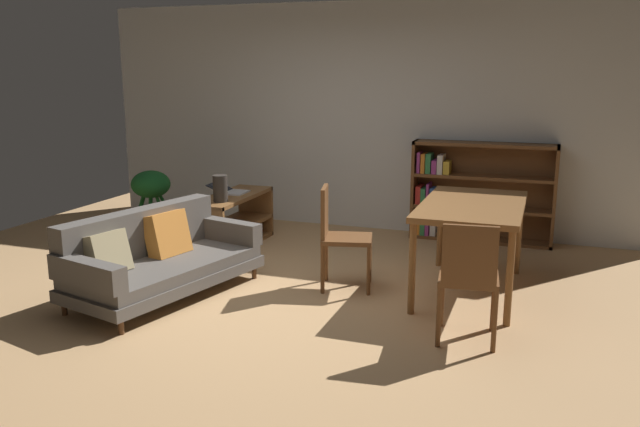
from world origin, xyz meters
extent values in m
plane|color=tan|center=(0.00, 0.00, 0.00)|extent=(8.16, 8.16, 0.00)
cube|color=silver|center=(0.00, 2.70, 1.35)|extent=(6.80, 0.10, 2.70)
cylinder|color=#56351E|center=(-0.40, 0.39, 0.06)|extent=(0.04, 0.04, 0.12)
cylinder|color=#56351E|center=(-0.77, -1.11, 0.06)|extent=(0.04, 0.04, 0.12)
cylinder|color=#56351E|center=(-1.06, 0.56, 0.06)|extent=(0.04, 0.04, 0.12)
cylinder|color=#56351E|center=(-1.44, -0.95, 0.06)|extent=(0.04, 0.04, 0.12)
cube|color=#56514C|center=(-0.92, -0.28, 0.17)|extent=(1.19, 1.86, 0.10)
cube|color=#56514C|center=(-0.92, -0.28, 0.27)|extent=(1.14, 1.78, 0.10)
cube|color=#56514C|center=(-1.22, -0.20, 0.52)|extent=(0.57, 1.64, 0.41)
cube|color=#56514C|center=(-0.73, 0.49, 0.42)|extent=(0.78, 0.32, 0.20)
cube|color=#56514C|center=(-1.11, -1.04, 0.42)|extent=(0.78, 0.32, 0.20)
cube|color=tan|center=(-1.18, -0.70, 0.47)|extent=(0.30, 0.39, 0.37)
cube|color=orange|center=(-1.02, -0.08, 0.49)|extent=(0.33, 0.43, 0.41)
cube|color=brown|center=(-1.10, 1.93, 0.29)|extent=(0.43, 0.04, 0.58)
cube|color=brown|center=(-1.10, 0.73, 0.29)|extent=(0.43, 0.04, 0.58)
cube|color=brown|center=(-1.10, 1.33, 0.24)|extent=(0.43, 1.20, 0.04)
cube|color=brown|center=(-1.10, 1.33, 0.56)|extent=(0.43, 1.24, 0.04)
cube|color=brown|center=(-1.10, 1.33, 0.02)|extent=(0.43, 1.20, 0.04)
cube|color=silver|center=(-1.10, 1.44, 0.59)|extent=(0.23, 0.30, 0.02)
cube|color=black|center=(-1.31, 1.43, 0.63)|extent=(0.20, 0.29, 0.09)
cylinder|color=#2D2823|center=(-1.05, 0.97, 0.72)|extent=(0.15, 0.15, 0.28)
cylinder|color=slate|center=(-1.05, 0.97, 0.77)|extent=(0.08, 0.08, 0.01)
cylinder|color=#333338|center=(-2.18, 1.40, 0.10)|extent=(0.26, 0.26, 0.21)
cylinder|color=#195623|center=(-2.11, 1.41, 0.44)|extent=(0.19, 0.06, 0.48)
cylinder|color=#195623|center=(-2.13, 1.52, 0.44)|extent=(0.15, 0.26, 0.49)
cylinder|color=#195623|center=(-2.23, 1.46, 0.41)|extent=(0.13, 0.15, 0.42)
cylinder|color=#195623|center=(-2.27, 1.37, 0.48)|extent=(0.21, 0.12, 0.55)
cylinder|color=#195623|center=(-2.16, 1.35, 0.40)|extent=(0.08, 0.15, 0.41)
ellipsoid|color=#195623|center=(-2.18, 1.40, 0.62)|extent=(0.45, 0.45, 0.31)
cylinder|color=brown|center=(1.17, 1.38, 0.38)|extent=(0.06, 0.06, 0.75)
cylinder|color=brown|center=(1.17, 0.02, 0.38)|extent=(0.06, 0.06, 0.75)
cylinder|color=brown|center=(1.91, 1.38, 0.38)|extent=(0.06, 0.06, 0.75)
cylinder|color=brown|center=(1.91, 0.02, 0.38)|extent=(0.06, 0.06, 0.75)
cube|color=brown|center=(1.54, 0.70, 0.78)|extent=(0.84, 1.46, 0.05)
cylinder|color=brown|center=(0.65, 0.66, 0.22)|extent=(0.04, 0.04, 0.43)
cylinder|color=brown|center=(0.73, 0.32, 0.22)|extent=(0.04, 0.04, 0.43)
cylinder|color=brown|center=(0.26, 0.56, 0.22)|extent=(0.04, 0.04, 0.43)
cylinder|color=brown|center=(0.34, 0.23, 0.22)|extent=(0.04, 0.04, 0.43)
cube|color=brown|center=(0.49, 0.44, 0.45)|extent=(0.52, 0.48, 0.04)
cube|color=brown|center=(0.30, 0.39, 0.70)|extent=(0.12, 0.34, 0.45)
cylinder|color=brown|center=(1.44, -0.16, 0.22)|extent=(0.04, 0.04, 0.45)
cylinder|color=brown|center=(1.81, -0.12, 0.22)|extent=(0.04, 0.04, 0.45)
cylinder|color=brown|center=(1.48, -0.54, 0.22)|extent=(0.04, 0.04, 0.45)
cylinder|color=brown|center=(1.85, -0.50, 0.22)|extent=(0.04, 0.04, 0.45)
cube|color=brown|center=(1.64, -0.33, 0.47)|extent=(0.46, 0.46, 0.04)
cube|color=brown|center=(1.66, -0.52, 0.69)|extent=(0.38, 0.07, 0.41)
cube|color=brown|center=(0.68, 2.49, 0.56)|extent=(0.04, 0.31, 1.12)
cube|color=brown|center=(2.22, 2.49, 0.56)|extent=(0.04, 0.31, 1.12)
cube|color=brown|center=(1.45, 2.49, 1.10)|extent=(1.58, 0.31, 0.04)
cube|color=brown|center=(1.45, 2.49, 0.02)|extent=(1.58, 0.31, 0.04)
cube|color=brown|center=(1.45, 2.62, 0.56)|extent=(1.54, 0.04, 1.12)
cube|color=brown|center=(1.45, 2.49, 0.38)|extent=(1.54, 0.30, 0.04)
cube|color=brown|center=(1.45, 2.49, 0.74)|extent=(1.54, 0.30, 0.04)
cube|color=orange|center=(0.75, 2.46, 0.11)|extent=(0.06, 0.22, 0.14)
cube|color=#337F47|center=(0.81, 2.47, 0.12)|extent=(0.06, 0.24, 0.18)
cube|color=#993884|center=(0.86, 2.47, 0.11)|extent=(0.04, 0.26, 0.15)
cube|color=silver|center=(0.93, 2.46, 0.13)|extent=(0.06, 0.19, 0.19)
cube|color=red|center=(0.75, 2.47, 0.50)|extent=(0.06, 0.25, 0.20)
cube|color=#337F47|center=(0.80, 2.47, 0.49)|extent=(0.05, 0.25, 0.18)
cube|color=#993884|center=(0.85, 2.47, 0.52)|extent=(0.03, 0.23, 0.24)
cube|color=#2D5199|center=(0.91, 2.46, 0.49)|extent=(0.07, 0.19, 0.19)
cube|color=#993884|center=(0.73, 2.46, 0.88)|extent=(0.03, 0.19, 0.24)
cube|color=orange|center=(0.79, 2.46, 0.87)|extent=(0.05, 0.20, 0.22)
cube|color=#337F47|center=(0.85, 2.46, 0.87)|extent=(0.06, 0.23, 0.22)
cube|color=#993884|center=(0.91, 2.47, 0.83)|extent=(0.06, 0.24, 0.15)
cube|color=silver|center=(0.98, 2.47, 0.87)|extent=(0.06, 0.25, 0.21)
cube|color=gold|center=(1.05, 2.46, 0.83)|extent=(0.07, 0.19, 0.15)
camera|label=1|loc=(2.11, -4.80, 1.93)|focal=35.98mm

